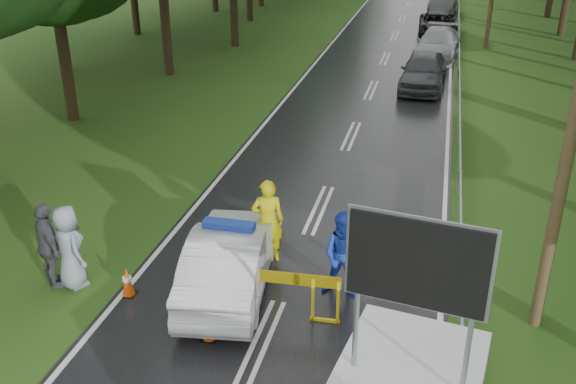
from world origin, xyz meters
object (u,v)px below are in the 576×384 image
(police_sedan, at_px, (230,259))
(queue_car_third, at_px, (438,24))
(civilian, at_px, (345,256))
(barrier, at_px, (276,283))
(queue_car_fourth, at_px, (443,3))
(officer, at_px, (268,221))
(queue_car_second, at_px, (438,44))
(queue_car_first, at_px, (424,71))

(police_sedan, distance_m, queue_car_third, 29.25)
(civilian, xyz_separation_m, queue_car_third, (1.16, 28.74, -0.32))
(barrier, distance_m, civilian, 1.64)
(police_sedan, height_order, queue_car_fourth, police_sedan)
(police_sedan, xyz_separation_m, officer, (0.48, 1.33, 0.29))
(police_sedan, xyz_separation_m, queue_car_second, (3.74, 23.03, -0.00))
(civilian, relative_size, queue_car_fourth, 0.41)
(queue_car_second, bearing_deg, barrier, -90.55)
(barrier, height_order, civilian, civilian)
(police_sedan, xyz_separation_m, barrier, (1.22, -0.80, 0.08))
(queue_car_second, bearing_deg, queue_car_first, -88.76)
(barrier, xyz_separation_m, civilian, (1.21, 1.09, 0.16))
(queue_car_fourth, bearing_deg, civilian, -87.57)
(queue_car_first, bearing_deg, barrier, -94.50)
(police_sedan, bearing_deg, barrier, 138.73)
(barrier, bearing_deg, queue_car_third, 82.45)
(civilian, distance_m, queue_car_third, 28.76)
(police_sedan, relative_size, queue_car_fourth, 0.97)
(police_sedan, bearing_deg, queue_car_third, -105.04)
(officer, height_order, queue_car_fourth, officer)
(barrier, relative_size, queue_car_third, 0.55)
(police_sedan, distance_m, queue_car_first, 17.35)
(queue_car_third, bearing_deg, officer, -98.70)
(queue_car_third, xyz_separation_m, queue_car_fourth, (0.16, 7.70, 0.13))
(queue_car_first, height_order, queue_car_second, queue_car_first)
(officer, bearing_deg, civilian, 135.49)
(officer, bearing_deg, queue_car_fourth, -111.73)
(queue_car_third, bearing_deg, queue_car_first, -93.67)
(civilian, distance_m, queue_car_fourth, 36.47)
(barrier, distance_m, officer, 2.27)
(civilian, height_order, queue_car_fourth, civilian)
(barrier, bearing_deg, queue_car_second, 80.94)
(barrier, xyz_separation_m, officer, (-0.74, 2.13, 0.21))
(barrier, xyz_separation_m, queue_car_fourth, (2.53, 37.53, -0.03))
(police_sedan, xyz_separation_m, queue_car_fourth, (3.74, 36.73, 0.05))
(queue_car_first, bearing_deg, officer, -98.03)
(officer, height_order, queue_car_third, officer)
(queue_car_third, bearing_deg, queue_car_second, -90.78)
(barrier, bearing_deg, queue_car_fourth, 83.14)
(officer, relative_size, queue_car_first, 0.44)
(queue_car_first, bearing_deg, queue_car_fourth, 90.85)
(police_sedan, distance_m, officer, 1.44)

